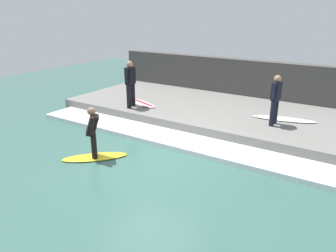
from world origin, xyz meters
The scene contains 10 objects.
ground_plane centered at (0.00, 0.00, 0.00)m, with size 28.00×28.00×0.00m, color #386056.
concrete_ledge centered at (4.15, 0.00, 0.20)m, with size 4.40×11.24×0.40m, color slate.
back_wall centered at (6.60, 0.00, 0.93)m, with size 0.50×11.80×1.86m, color #474442.
wave_foam_crest centered at (1.36, 0.00, 0.07)m, with size 1.17×10.68×0.14m, color white.
surfboard_riding centered at (-0.77, 1.32, 0.03)m, with size 1.60×1.57×0.06m.
surfer_riding centered at (-0.77, 1.32, 0.82)m, with size 0.51×0.51×1.36m.
surfer_waiting_near centered at (3.38, -2.20, 1.27)m, with size 0.52×0.23×1.54m.
surfboard_waiting_near centered at (4.04, -2.37, 0.43)m, with size 0.90×2.06×0.06m.
surfer_waiting_far centered at (2.52, 2.71, 1.35)m, with size 0.56×0.30×1.68m.
surfboard_waiting_far centered at (3.10, 2.71, 0.44)m, with size 1.06×1.80×0.07m.
Camera 1 is at (-6.43, -4.68, 3.77)m, focal length 35.00 mm.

